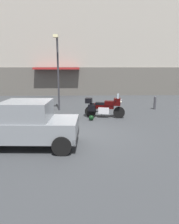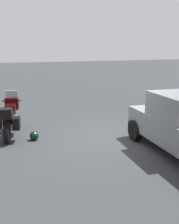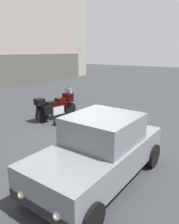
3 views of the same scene
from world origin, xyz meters
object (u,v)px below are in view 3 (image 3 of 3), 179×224
object	(u,v)px
motorcycle	(56,106)
helmet	(56,122)
car_hatchback_near	(100,150)
bollard_curbside	(68,92)

from	to	relation	value
motorcycle	helmet	distance (m)	1.10
motorcycle	car_hatchback_near	world-z (taller)	car_hatchback_near
helmet	car_hatchback_near	size ratio (longest dim) A/B	0.07
helmet	car_hatchback_near	world-z (taller)	car_hatchback_near
helmet	bollard_curbside	distance (m)	5.28
motorcycle	bollard_curbside	bearing A→B (deg)	42.81
bollard_curbside	car_hatchback_near	bearing A→B (deg)	-136.43
motorcycle	car_hatchback_near	xyz separation A→B (m)	(-3.24, -4.33, 0.19)
helmet	car_hatchback_near	distance (m)	4.49
helmet	bollard_curbside	xyz separation A→B (m)	(4.41, 2.89, 0.34)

